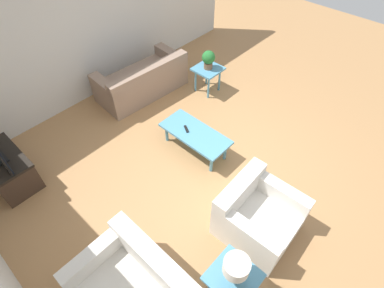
% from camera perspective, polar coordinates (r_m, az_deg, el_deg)
% --- Properties ---
extents(ground_plane, '(14.00, 14.00, 0.00)m').
position_cam_1_polar(ground_plane, '(4.88, 4.18, -4.01)').
color(ground_plane, '#A87A4C').
extents(wall_right, '(0.12, 7.20, 2.70)m').
position_cam_1_polar(wall_right, '(5.99, -19.80, 20.47)').
color(wall_right, silver).
rests_on(wall_right, ground_plane).
extents(sofa, '(0.95, 1.82, 0.72)m').
position_cam_1_polar(sofa, '(6.16, -9.37, 11.76)').
color(sofa, gray).
rests_on(sofa, ground_plane).
extents(armchair, '(0.94, 0.94, 0.77)m').
position_cam_1_polar(armchair, '(4.09, 12.11, -13.20)').
color(armchair, silver).
rests_on(armchair, ground_plane).
extents(coffee_table, '(1.18, 0.53, 0.39)m').
position_cam_1_polar(coffee_table, '(4.85, 0.60, 1.81)').
color(coffee_table, teal).
rests_on(coffee_table, ground_plane).
extents(side_table_plant, '(0.51, 0.51, 0.53)m').
position_cam_1_polar(side_table_plant, '(6.07, 3.04, 13.56)').
color(side_table_plant, teal).
rests_on(side_table_plant, ground_plane).
extents(side_table_lamp, '(0.51, 0.51, 0.53)m').
position_cam_1_polar(side_table_lamp, '(3.56, 7.77, -24.14)').
color(side_table_lamp, teal).
rests_on(side_table_lamp, ground_plane).
extents(tv_stand_chest, '(0.96, 0.55, 0.53)m').
position_cam_1_polar(tv_stand_chest, '(5.24, -31.76, -4.02)').
color(tv_stand_chest, '#38281E').
rests_on(tv_stand_chest, ground_plane).
extents(potted_plant, '(0.25, 0.25, 0.36)m').
position_cam_1_polar(potted_plant, '(5.91, 3.15, 15.90)').
color(potted_plant, brown).
rests_on(potted_plant, side_table_plant).
extents(table_lamp, '(0.27, 0.27, 0.36)m').
position_cam_1_polar(table_lamp, '(3.26, 8.38, -22.32)').
color(table_lamp, '#997F4C').
rests_on(table_lamp, side_table_lamp).
extents(remote_control, '(0.16, 0.11, 0.02)m').
position_cam_1_polar(remote_control, '(4.86, -1.09, 2.89)').
color(remote_control, black).
rests_on(remote_control, coffee_table).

